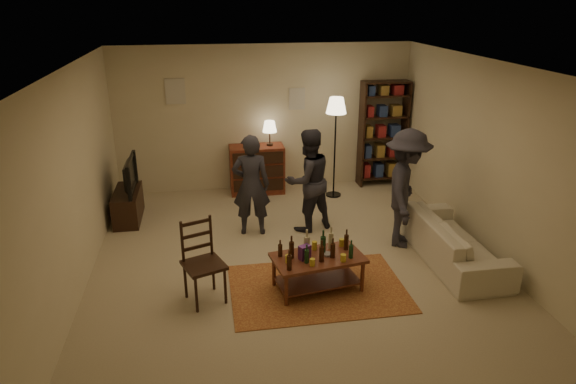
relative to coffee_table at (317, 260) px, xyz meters
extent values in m
plane|color=#C6B793|center=(-0.16, 0.84, -0.41)|extent=(6.00, 6.00, 0.00)
plane|color=beige|center=(-0.16, 3.84, 0.94)|extent=(5.50, 0.00, 5.50)
plane|color=beige|center=(-2.91, 0.84, 0.94)|extent=(0.00, 6.00, 6.00)
plane|color=beige|center=(2.59, 0.84, 0.94)|extent=(0.00, 6.00, 6.00)
plane|color=beige|center=(-0.16, -2.16, 0.94)|extent=(5.50, 0.00, 5.50)
plane|color=white|center=(-0.16, 0.84, 2.29)|extent=(6.00, 6.00, 0.00)
cube|color=beige|center=(-1.76, 3.82, 1.49)|extent=(0.35, 0.03, 0.45)
cube|color=beige|center=(0.44, 3.82, 1.29)|extent=(0.30, 0.03, 0.40)
cube|color=brown|center=(0.01, 0.00, -0.40)|extent=(2.20, 1.50, 0.01)
cube|color=brown|center=(0.01, 0.00, 0.03)|extent=(1.21, 0.79, 0.04)
cube|color=brown|center=(0.01, 0.00, -0.28)|extent=(1.09, 0.67, 0.02)
cylinder|color=brown|center=(-0.44, -0.33, -0.20)|extent=(0.05, 0.05, 0.42)
cylinder|color=brown|center=(0.54, -0.16, -0.20)|extent=(0.05, 0.05, 0.42)
cylinder|color=brown|center=(-0.53, 0.16, -0.20)|extent=(0.05, 0.05, 0.42)
cylinder|color=brown|center=(0.46, 0.32, -0.20)|extent=(0.05, 0.05, 0.42)
cylinder|color=gold|center=(-0.38, -0.09, 0.10)|extent=(0.07, 0.07, 0.10)
cylinder|color=gold|center=(-0.11, -0.21, 0.10)|extent=(0.07, 0.07, 0.09)
cylinder|color=gold|center=(0.01, 0.20, 0.11)|extent=(0.07, 0.07, 0.11)
cylinder|color=gold|center=(0.29, -0.17, 0.10)|extent=(0.07, 0.07, 0.09)
cylinder|color=gold|center=(0.37, 0.23, 0.10)|extent=(0.07, 0.07, 0.10)
cube|color=#6C348F|center=(-0.17, -0.01, 0.14)|extent=(0.17, 0.14, 0.18)
cylinder|color=gray|center=(0.13, 0.00, 0.06)|extent=(0.12, 0.12, 0.03)
cube|color=black|center=(-1.40, -0.04, 0.08)|extent=(0.59, 0.59, 0.04)
cylinder|color=black|center=(-1.50, -0.27, -0.17)|extent=(0.04, 0.04, 0.47)
cylinder|color=black|center=(-1.16, -0.14, -0.17)|extent=(0.04, 0.04, 0.47)
cylinder|color=black|center=(-1.63, 0.07, -0.17)|extent=(0.04, 0.04, 0.47)
cylinder|color=black|center=(-1.29, 0.20, -0.17)|extent=(0.04, 0.04, 0.47)
cube|color=black|center=(-1.46, 0.14, 0.37)|extent=(0.35, 0.16, 0.54)
cube|color=black|center=(-2.61, 2.64, -0.16)|extent=(0.40, 1.00, 0.50)
imported|color=black|center=(-2.59, 2.64, 0.37)|extent=(0.13, 0.97, 0.56)
cube|color=brown|center=(-0.36, 3.56, 0.04)|extent=(1.00, 0.48, 0.90)
cube|color=black|center=(-0.36, 3.31, -0.19)|extent=(0.92, 0.02, 0.22)
cube|color=black|center=(-0.36, 3.31, 0.07)|extent=(0.92, 0.02, 0.22)
cube|color=black|center=(-0.36, 3.31, 0.33)|extent=(0.92, 0.02, 0.22)
cylinder|color=black|center=(-0.11, 3.56, 0.51)|extent=(0.12, 0.12, 0.04)
cylinder|color=black|center=(-0.11, 3.56, 0.64)|extent=(0.02, 0.02, 0.22)
cone|color=#FFE5B2|center=(-0.11, 3.56, 0.85)|extent=(0.26, 0.26, 0.20)
cube|color=black|center=(1.66, 3.62, 0.59)|extent=(0.04, 0.34, 2.00)
cube|color=black|center=(2.52, 3.62, 0.59)|extent=(0.04, 0.34, 2.00)
cube|color=black|center=(2.09, 3.62, -0.26)|extent=(0.90, 0.34, 0.03)
cube|color=black|center=(2.09, 3.62, 0.14)|extent=(0.90, 0.34, 0.03)
cube|color=black|center=(2.09, 3.62, 0.54)|extent=(0.90, 0.34, 0.03)
cube|color=black|center=(2.09, 3.62, 0.94)|extent=(0.90, 0.34, 0.03)
cube|color=black|center=(2.09, 3.62, 1.34)|extent=(0.90, 0.34, 0.03)
cube|color=black|center=(2.09, 3.62, 1.59)|extent=(0.90, 0.34, 0.03)
cube|color=maroon|center=(1.79, 3.62, -0.11)|extent=(0.12, 0.22, 0.26)
cube|color=navy|center=(2.04, 3.62, -0.11)|extent=(0.15, 0.22, 0.26)
cube|color=olive|center=(2.31, 3.62, -0.11)|extent=(0.18, 0.22, 0.26)
cube|color=navy|center=(1.79, 3.62, 0.28)|extent=(0.12, 0.22, 0.24)
cube|color=olive|center=(2.04, 3.62, 0.28)|extent=(0.15, 0.22, 0.24)
cube|color=maroon|center=(2.31, 3.62, 0.28)|extent=(0.18, 0.22, 0.24)
cube|color=olive|center=(1.79, 3.62, 0.67)|extent=(0.12, 0.22, 0.22)
cube|color=maroon|center=(2.04, 3.62, 0.67)|extent=(0.15, 0.22, 0.22)
cube|color=navy|center=(2.31, 3.62, 0.67)|extent=(0.18, 0.22, 0.22)
cube|color=maroon|center=(1.79, 3.62, 1.06)|extent=(0.12, 0.22, 0.20)
cube|color=navy|center=(2.04, 3.62, 1.06)|extent=(0.15, 0.22, 0.20)
cube|color=olive|center=(2.31, 3.62, 1.06)|extent=(0.18, 0.22, 0.20)
cube|color=navy|center=(1.79, 3.62, 1.45)|extent=(0.12, 0.22, 0.18)
cube|color=olive|center=(2.04, 3.62, 1.45)|extent=(0.15, 0.22, 0.18)
cube|color=maroon|center=(2.31, 3.62, 1.45)|extent=(0.18, 0.22, 0.18)
cylinder|color=black|center=(1.01, 3.13, -0.39)|extent=(0.28, 0.28, 0.03)
cylinder|color=black|center=(1.01, 3.13, 0.41)|extent=(0.03, 0.03, 1.64)
cone|color=#FFE5B2|center=(1.01, 3.13, 1.29)|extent=(0.36, 0.36, 0.28)
imported|color=beige|center=(2.04, 0.44, -0.10)|extent=(0.81, 2.08, 0.61)
imported|color=#26262E|center=(-0.64, 1.79, 0.39)|extent=(0.61, 0.44, 1.59)
imported|color=#292830|center=(0.24, 1.80, 0.41)|extent=(0.96, 0.86, 1.63)
imported|color=#2B2A32|center=(1.54, 1.04, 0.47)|extent=(1.06, 1.30, 1.76)
camera|label=1|loc=(-1.30, -5.53, 3.09)|focal=32.00mm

